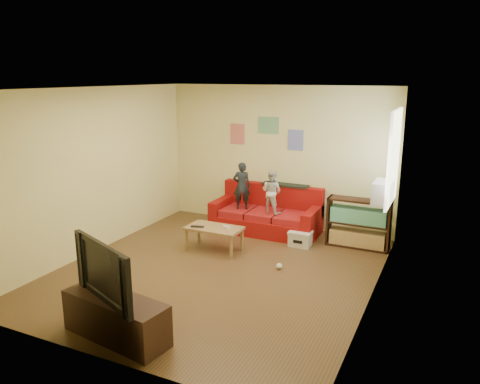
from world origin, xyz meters
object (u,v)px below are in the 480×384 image
at_px(child_a, 242,186).
at_px(television, 113,269).
at_px(file_box, 300,239).
at_px(coffee_table, 214,230).
at_px(tv_stand, 116,318).
at_px(sofa, 267,216).
at_px(bookshelf, 358,226).
at_px(child_b, 272,192).

distance_m(child_a, television, 4.02).
relative_size(child_a, file_box, 2.36).
distance_m(coffee_table, tv_stand, 2.85).
bearing_deg(sofa, television, -91.89).
xyz_separation_m(bookshelf, tv_stand, (-1.87, -4.05, -0.13)).
bearing_deg(television, bookshelf, 87.97).
bearing_deg(bookshelf, child_b, -178.73).
bearing_deg(television, child_a, 117.21).
relative_size(file_box, television, 0.32).
bearing_deg(television, tv_stand, -157.27).
relative_size(sofa, child_b, 2.48).
distance_m(child_a, bookshelf, 2.24).
distance_m(sofa, bookshelf, 1.74).
distance_m(child_b, coffee_table, 1.38).
bearing_deg(tv_stand, sofa, 96.72).
height_order(bookshelf, tv_stand, bookshelf).
relative_size(sofa, bookshelf, 1.89).
xyz_separation_m(sofa, television, (-0.14, -4.18, 0.53)).
xyz_separation_m(child_b, television, (-0.29, -4.01, 0.01)).
relative_size(coffee_table, bookshelf, 0.87).
distance_m(coffee_table, file_box, 1.51).
relative_size(coffee_table, file_box, 2.43).
xyz_separation_m(child_a, bookshelf, (2.18, 0.03, -0.49)).
xyz_separation_m(sofa, bookshelf, (1.73, -0.13, 0.08)).
height_order(file_box, tv_stand, tv_stand).
xyz_separation_m(child_a, file_box, (1.28, -0.35, -0.73)).
bearing_deg(television, file_box, 98.01).
height_order(child_a, file_box, child_a).
bearing_deg(bookshelf, child_a, -179.08).
bearing_deg(child_a, child_b, 155.57).
xyz_separation_m(sofa, child_b, (0.15, -0.17, 0.52)).
xyz_separation_m(child_b, tv_stand, (-0.29, -4.01, -0.57)).
relative_size(bookshelf, tv_stand, 0.81).
distance_m(sofa, file_box, 0.99).
relative_size(child_b, television, 0.68).
bearing_deg(television, sofa, 110.85).
bearing_deg(television, child_b, 108.66).
xyz_separation_m(sofa, tv_stand, (-0.14, -4.18, -0.05)).
bearing_deg(tv_stand, child_a, 103.09).
distance_m(bookshelf, tv_stand, 4.46).
height_order(child_b, tv_stand, child_b).
distance_m(bookshelf, file_box, 1.01).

